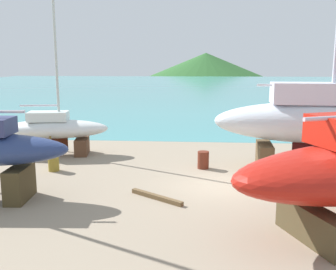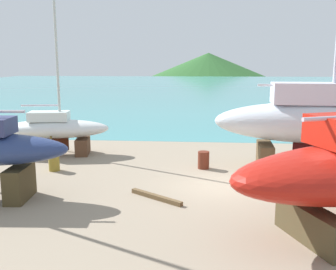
{
  "view_description": "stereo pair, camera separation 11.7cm",
  "coord_description": "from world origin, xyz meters",
  "px_view_note": "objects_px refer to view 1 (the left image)",
  "views": [
    {
      "loc": [
        -1.06,
        -16.75,
        5.44
      ],
      "look_at": [
        -2.39,
        0.35,
        2.2
      ],
      "focal_mm": 41.73,
      "sensor_mm": 36.0,
      "label": 1
    },
    {
      "loc": [
        -0.95,
        -16.74,
        5.44
      ],
      "look_at": [
        -2.39,
        0.35,
        2.2
      ],
      "focal_mm": 41.73,
      "sensor_mm": 36.0,
      "label": 2
    }
  ],
  "objects_px": {
    "sailboat_large_starboard": "(319,121)",
    "sailboat_mid_port": "(54,130)",
    "barrel_by_slipway": "(54,162)",
    "barrel_rust_mid": "(203,160)"
  },
  "relations": [
    {
      "from": "sailboat_large_starboard",
      "to": "sailboat_mid_port",
      "type": "xyz_separation_m",
      "value": [
        -14.42,
        2.15,
        -1.0
      ]
    },
    {
      "from": "barrel_by_slipway",
      "to": "barrel_rust_mid",
      "type": "relative_size",
      "value": 1.04
    },
    {
      "from": "sailboat_large_starboard",
      "to": "barrel_rust_mid",
      "type": "height_order",
      "value": "sailboat_large_starboard"
    },
    {
      "from": "barrel_by_slipway",
      "to": "barrel_rust_mid",
      "type": "xyz_separation_m",
      "value": [
        7.52,
        1.04,
        -0.02
      ]
    },
    {
      "from": "sailboat_large_starboard",
      "to": "barrel_by_slipway",
      "type": "height_order",
      "value": "sailboat_large_starboard"
    },
    {
      "from": "sailboat_mid_port",
      "to": "barrel_rust_mid",
      "type": "distance_m",
      "value": 9.08
    },
    {
      "from": "barrel_rust_mid",
      "to": "sailboat_large_starboard",
      "type": "bearing_deg",
      "value": 1.96
    },
    {
      "from": "barrel_rust_mid",
      "to": "barrel_by_slipway",
      "type": "bearing_deg",
      "value": -172.15
    },
    {
      "from": "sailboat_mid_port",
      "to": "barrel_by_slipway",
      "type": "height_order",
      "value": "sailboat_mid_port"
    },
    {
      "from": "sailboat_mid_port",
      "to": "barrel_rust_mid",
      "type": "height_order",
      "value": "sailboat_mid_port"
    }
  ]
}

